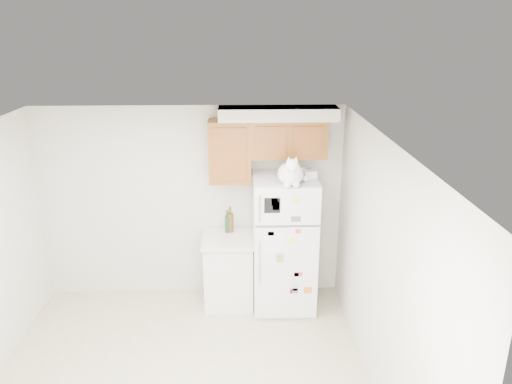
{
  "coord_description": "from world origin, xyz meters",
  "views": [
    {
      "loc": [
        0.61,
        -3.97,
        3.46
      ],
      "look_at": [
        0.8,
        1.55,
        1.55
      ],
      "focal_mm": 35.0,
      "sensor_mm": 36.0,
      "label": 1
    }
  ],
  "objects_px": {
    "refrigerator": "(284,244)",
    "storage_box_back": "(296,171)",
    "base_counter": "(229,270)",
    "bottle_amber": "(230,219)",
    "storage_box_front": "(309,174)",
    "cat": "(291,173)",
    "bottle_green": "(228,221)"
  },
  "relations": [
    {
      "from": "base_counter",
      "to": "storage_box_back",
      "type": "xyz_separation_m",
      "value": [
        0.83,
        0.04,
        1.29
      ]
    },
    {
      "from": "refrigerator",
      "to": "storage_box_back",
      "type": "bearing_deg",
      "value": 39.2
    },
    {
      "from": "cat",
      "to": "bottle_amber",
      "type": "xyz_separation_m",
      "value": [
        -0.7,
        0.49,
        -0.75
      ]
    },
    {
      "from": "cat",
      "to": "storage_box_front",
      "type": "bearing_deg",
      "value": 44.53
    },
    {
      "from": "refrigerator",
      "to": "bottle_amber",
      "type": "bearing_deg",
      "value": 160.3
    },
    {
      "from": "base_counter",
      "to": "cat",
      "type": "height_order",
      "value": "cat"
    },
    {
      "from": "base_counter",
      "to": "bottle_green",
      "type": "bearing_deg",
      "value": 93.05
    },
    {
      "from": "storage_box_front",
      "to": "bottle_amber",
      "type": "distance_m",
      "value": 1.18
    },
    {
      "from": "cat",
      "to": "storage_box_front",
      "type": "height_order",
      "value": "cat"
    },
    {
      "from": "refrigerator",
      "to": "storage_box_back",
      "type": "xyz_separation_m",
      "value": [
        0.14,
        0.11,
        0.9
      ]
    },
    {
      "from": "cat",
      "to": "storage_box_front",
      "type": "distance_m",
      "value": 0.36
    },
    {
      "from": "cat",
      "to": "bottle_amber",
      "type": "relative_size",
      "value": 1.56
    },
    {
      "from": "storage_box_back",
      "to": "bottle_green",
      "type": "bearing_deg",
      "value": 157.55
    },
    {
      "from": "storage_box_back",
      "to": "storage_box_front",
      "type": "relative_size",
      "value": 1.2
    },
    {
      "from": "bottle_green",
      "to": "bottle_amber",
      "type": "distance_m",
      "value": 0.04
    },
    {
      "from": "refrigerator",
      "to": "storage_box_front",
      "type": "height_order",
      "value": "storage_box_front"
    },
    {
      "from": "base_counter",
      "to": "storage_box_back",
      "type": "relative_size",
      "value": 5.11
    },
    {
      "from": "storage_box_back",
      "to": "bottle_amber",
      "type": "xyz_separation_m",
      "value": [
        -0.8,
        0.12,
        -0.66
      ]
    },
    {
      "from": "storage_box_front",
      "to": "base_counter",
      "type": "bearing_deg",
      "value": 162.07
    },
    {
      "from": "cat",
      "to": "storage_box_front",
      "type": "relative_size",
      "value": 3.5
    },
    {
      "from": "refrigerator",
      "to": "base_counter",
      "type": "bearing_deg",
      "value": 173.91
    },
    {
      "from": "storage_box_back",
      "to": "bottle_amber",
      "type": "height_order",
      "value": "storage_box_back"
    },
    {
      "from": "base_counter",
      "to": "bottle_green",
      "type": "xyz_separation_m",
      "value": [
        -0.01,
        0.15,
        0.61
      ]
    },
    {
      "from": "base_counter",
      "to": "cat",
      "type": "xyz_separation_m",
      "value": [
        0.73,
        -0.33,
        1.38
      ]
    },
    {
      "from": "storage_box_front",
      "to": "refrigerator",
      "type": "bearing_deg",
      "value": 164.72
    },
    {
      "from": "bottle_amber",
      "to": "storage_box_back",
      "type": "bearing_deg",
      "value": -8.72
    },
    {
      "from": "cat",
      "to": "refrigerator",
      "type": "bearing_deg",
      "value": 98.14
    },
    {
      "from": "cat",
      "to": "storage_box_back",
      "type": "height_order",
      "value": "cat"
    },
    {
      "from": "base_counter",
      "to": "bottle_amber",
      "type": "bearing_deg",
      "value": 80.28
    },
    {
      "from": "refrigerator",
      "to": "bottle_green",
      "type": "height_order",
      "value": "refrigerator"
    },
    {
      "from": "refrigerator",
      "to": "storage_box_back",
      "type": "height_order",
      "value": "storage_box_back"
    },
    {
      "from": "bottle_amber",
      "to": "bottle_green",
      "type": "bearing_deg",
      "value": -164.77
    }
  ]
}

